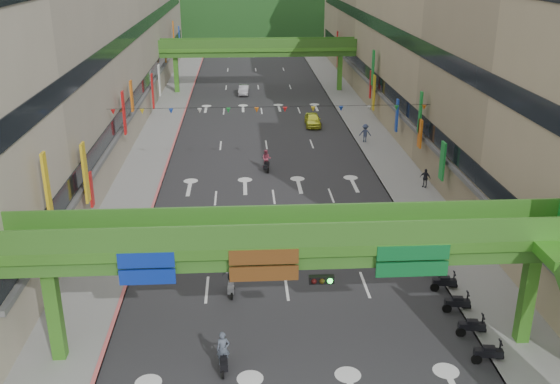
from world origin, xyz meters
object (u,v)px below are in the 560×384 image
at_px(overpass_near, 319,258).
at_px(pedestrian_red, 458,224).
at_px(car_yellow, 313,120).
at_px(car_silver, 244,90).
at_px(scooter_rider_near, 223,353).
at_px(scooter_rider_mid, 266,160).

bearing_deg(overpass_near, pedestrian_red, 49.57).
distance_m(car_yellow, pedestrian_red, 29.25).
bearing_deg(overpass_near, car_silver, 92.93).
bearing_deg(scooter_rider_near, pedestrian_red, 41.67).
distance_m(overpass_near, scooter_rider_mid, 27.10).
relative_size(scooter_rider_near, pedestrian_red, 1.23).
distance_m(overpass_near, car_yellow, 41.93).
relative_size(scooter_rider_near, scooter_rider_mid, 1.03).
bearing_deg(scooter_rider_mid, scooter_rider_near, -96.38).
height_order(scooter_rider_mid, car_yellow, scooter_rider_mid).
bearing_deg(pedestrian_red, scooter_rider_mid, 105.02).
xyz_separation_m(scooter_rider_mid, pedestrian_red, (12.28, -13.77, -0.18)).
relative_size(scooter_rider_near, car_silver, 0.54).
bearing_deg(car_yellow, scooter_rider_near, -100.25).
relative_size(overpass_near, scooter_rider_mid, 14.48).
height_order(scooter_rider_mid, car_silver, scooter_rider_mid).
relative_size(car_silver, pedestrian_red, 2.29).
xyz_separation_m(scooter_rider_near, pedestrian_red, (15.35, 13.67, -0.11)).
distance_m(car_silver, pedestrian_red, 47.10).
bearing_deg(overpass_near, scooter_rider_near, -170.77).
bearing_deg(car_yellow, car_silver, 115.57).
xyz_separation_m(scooter_rider_near, scooter_rider_mid, (3.07, 27.44, 0.07)).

